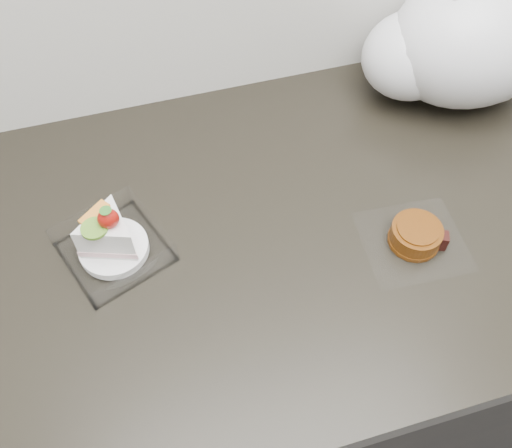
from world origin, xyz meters
TOP-DOWN VIEW (x-y plane):
  - counter at (0.00, 1.69)m, footprint 2.04×0.64m
  - cake_tray at (-0.31, 1.71)m, footprint 0.17×0.17m
  - mooncake_wrap at (0.10, 1.61)m, footprint 0.15×0.14m
  - plastic_bag at (0.30, 1.88)m, footprint 0.33×0.24m

SIDE VIEW (x-z plane):
  - counter at x=0.00m, z-range 0.00..0.90m
  - mooncake_wrap at x=0.10m, z-range 0.90..0.93m
  - cake_tray at x=-0.31m, z-range 0.88..0.98m
  - plastic_bag at x=0.30m, z-range 0.87..1.14m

